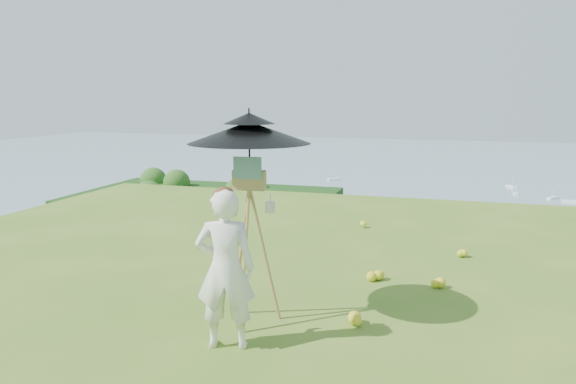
% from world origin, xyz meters
% --- Properties ---
extents(ground, '(14.00, 14.00, 0.00)m').
position_xyz_m(ground, '(0.00, 0.00, 0.00)').
color(ground, '#487521').
rests_on(ground, ground).
extents(shoreline_tier, '(170.00, 28.00, 8.00)m').
position_xyz_m(shoreline_tier, '(0.00, 75.00, -36.00)').
color(shoreline_tier, '#686253').
rests_on(shoreline_tier, bay_water).
extents(bay_water, '(700.00, 700.00, 0.00)m').
position_xyz_m(bay_water, '(0.00, 240.00, -34.00)').
color(bay_water, '#7397A5').
rests_on(bay_water, ground).
extents(peninsula, '(90.00, 60.00, 12.00)m').
position_xyz_m(peninsula, '(-75.00, 155.00, -29.00)').
color(peninsula, '#1A3C10').
rests_on(peninsula, bay_water).
extents(slope_trees, '(110.00, 50.00, 6.00)m').
position_xyz_m(slope_trees, '(0.00, 35.00, -15.00)').
color(slope_trees, '#225519').
rests_on(slope_trees, forest_slope).
extents(harbor_town, '(110.00, 22.00, 5.00)m').
position_xyz_m(harbor_town, '(0.00, 75.00, -29.50)').
color(harbor_town, '#BCBCB8').
rests_on(harbor_town, shoreline_tier).
extents(moored_boats, '(140.00, 140.00, 0.70)m').
position_xyz_m(moored_boats, '(-12.50, 161.00, -33.65)').
color(moored_boats, white).
rests_on(moored_boats, bay_water).
extents(wildflowers, '(10.00, 10.50, 0.12)m').
position_xyz_m(wildflowers, '(0.00, 0.25, 0.06)').
color(wildflowers, yellow).
rests_on(wildflowers, ground).
extents(painter, '(0.62, 0.49, 1.50)m').
position_xyz_m(painter, '(-0.56, -1.26, 0.75)').
color(painter, white).
rests_on(painter, ground).
extents(field_easel, '(0.71, 0.71, 1.72)m').
position_xyz_m(field_easel, '(-0.55, -0.65, 0.86)').
color(field_easel, olive).
rests_on(field_easel, ground).
extents(sun_umbrella, '(1.28, 1.28, 0.77)m').
position_xyz_m(sun_umbrella, '(-0.56, -0.62, 1.81)').
color(sun_umbrella, black).
rests_on(sun_umbrella, field_easel).
extents(painter_cap, '(0.24, 0.28, 0.10)m').
position_xyz_m(painter_cap, '(-0.56, -1.26, 1.46)').
color(painter_cap, '#D97785').
rests_on(painter_cap, painter).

